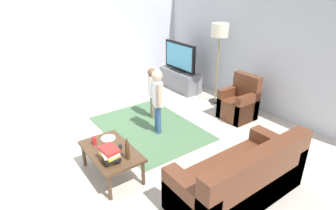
{
  "coord_description": "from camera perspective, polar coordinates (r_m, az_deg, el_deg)",
  "views": [
    {
      "loc": [
        3.5,
        -1.94,
        2.61
      ],
      "look_at": [
        0.0,
        0.6,
        0.65
      ],
      "focal_mm": 29.71,
      "sensor_mm": 36.0,
      "label": 1
    }
  ],
  "objects": [
    {
      "name": "area_rug",
      "position": [
        5.38,
        -3.79,
        -4.68
      ],
      "size": [
        2.2,
        1.6,
        0.01
      ],
      "primitive_type": "cube",
      "color": "#4C724C",
      "rests_on": "ground"
    },
    {
      "name": "floor_lamp",
      "position": [
        6.16,
        10.56,
        14.02
      ],
      "size": [
        0.36,
        0.36,
        1.78
      ],
      "color": "#262626",
      "rests_on": "ground"
    },
    {
      "name": "couch",
      "position": [
        3.75,
        14.96,
        -14.82
      ],
      "size": [
        0.8,
        1.8,
        0.86
      ],
      "color": "brown",
      "rests_on": "ground"
    },
    {
      "name": "tv_stand",
      "position": [
        7.2,
        2.47,
        5.16
      ],
      "size": [
        1.2,
        0.44,
        0.5
      ],
      "color": "slate",
      "rests_on": "ground"
    },
    {
      "name": "coffee_table",
      "position": [
        4.07,
        -11.62,
        -9.6
      ],
      "size": [
        1.0,
        0.6,
        0.42
      ],
      "color": "#513823",
      "rests_on": "ground"
    },
    {
      "name": "tv",
      "position": [
        7.01,
        2.42,
        9.8
      ],
      "size": [
        1.1,
        0.28,
        0.71
      ],
      "color": "black",
      "rests_on": "tv_stand"
    },
    {
      "name": "wall_left",
      "position": [
        6.9,
        -19.52,
        12.5
      ],
      "size": [
        0.12,
        6.0,
        2.7
      ],
      "primitive_type": "cube",
      "color": "silver",
      "rests_on": "ground"
    },
    {
      "name": "tv_remote",
      "position": [
        4.04,
        -9.83,
        -8.73
      ],
      "size": [
        0.17,
        0.13,
        0.02
      ],
      "primitive_type": "cube",
      "rotation": [
        0.0,
        0.0,
        -0.57
      ],
      "color": "black",
      "rests_on": "coffee_table"
    },
    {
      "name": "soda_can",
      "position": [
        4.2,
        -14.88,
        -7.05
      ],
      "size": [
        0.07,
        0.07,
        0.12
      ],
      "primitive_type": "cylinder",
      "color": "red",
      "rests_on": "coffee_table"
    },
    {
      "name": "book_stack",
      "position": [
        3.78,
        -11.9,
        -9.83
      ],
      "size": [
        0.31,
        0.24,
        0.19
      ],
      "color": "orange",
      "rests_on": "coffee_table"
    },
    {
      "name": "wall_back",
      "position": [
        6.19,
        18.66,
        11.38
      ],
      "size": [
        6.0,
        0.12,
        2.7
      ],
      "primitive_type": "cube",
      "color": "silver",
      "rests_on": "ground"
    },
    {
      "name": "child_center",
      "position": [
        4.94,
        -2.19,
        1.88
      ],
      "size": [
        0.38,
        0.22,
        1.2
      ],
      "color": "#33598C",
      "rests_on": "ground"
    },
    {
      "name": "ground",
      "position": [
        4.78,
        -5.9,
        -8.88
      ],
      "size": [
        7.8,
        7.8,
        0.0
      ],
      "primitive_type": "plane",
      "color": "beige"
    },
    {
      "name": "armchair",
      "position": [
        5.82,
        14.49,
        0.16
      ],
      "size": [
        0.6,
        0.6,
        0.9
      ],
      "color": "brown",
      "rests_on": "ground"
    },
    {
      "name": "plate",
      "position": [
        4.3,
        -12.19,
        -6.7
      ],
      "size": [
        0.22,
        0.22,
        0.02
      ],
      "color": "white",
      "rests_on": "coffee_table"
    },
    {
      "name": "child_near_tv",
      "position": [
        5.53,
        -3.23,
        3.39
      ],
      "size": [
        0.34,
        0.19,
        1.05
      ],
      "color": "gray",
      "rests_on": "ground"
    },
    {
      "name": "bottle",
      "position": [
        3.76,
        -8.34,
        -9.2
      ],
      "size": [
        0.06,
        0.06,
        0.3
      ],
      "color": "#4C3319",
      "rests_on": "coffee_table"
    }
  ]
}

